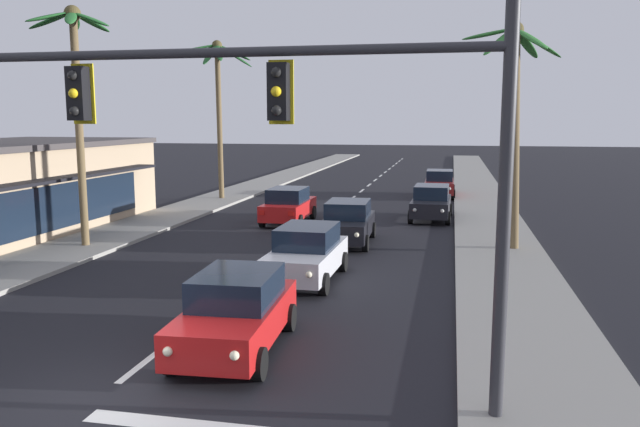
% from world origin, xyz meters
% --- Properties ---
extents(ground_plane, '(220.00, 220.00, 0.00)m').
position_xyz_m(ground_plane, '(0.00, 0.00, 0.00)').
color(ground_plane, black).
extents(sidewalk_right, '(3.20, 110.00, 0.14)m').
position_xyz_m(sidewalk_right, '(7.80, 20.00, 0.07)').
color(sidewalk_right, gray).
rests_on(sidewalk_right, ground).
extents(sidewalk_left, '(3.20, 110.00, 0.14)m').
position_xyz_m(sidewalk_left, '(-7.80, 20.00, 0.07)').
color(sidewalk_left, gray).
rests_on(sidewalk_left, ground).
extents(lane_markings, '(4.28, 88.48, 0.01)m').
position_xyz_m(lane_markings, '(0.42, 20.25, 0.00)').
color(lane_markings, silver).
rests_on(lane_markings, ground).
extents(traffic_signal_mast, '(11.29, 0.41, 6.89)m').
position_xyz_m(traffic_signal_mast, '(3.27, 0.52, 4.81)').
color(traffic_signal_mast, '#2D2D33').
rests_on(traffic_signal_mast, ground).
extents(sedan_lead_at_stop_bar, '(2.11, 4.51, 1.68)m').
position_xyz_m(sedan_lead_at_stop_bar, '(1.61, 2.77, 0.85)').
color(sedan_lead_at_stop_bar, red).
rests_on(sedan_lead_at_stop_bar, ground).
extents(sedan_third_in_queue, '(2.02, 4.48, 1.68)m').
position_xyz_m(sedan_third_in_queue, '(1.75, 8.76, 0.85)').
color(sedan_third_in_queue, silver).
rests_on(sedan_third_in_queue, ground).
extents(sedan_fifth_in_queue, '(2.05, 4.49, 1.68)m').
position_xyz_m(sedan_fifth_in_queue, '(2.03, 14.76, 0.85)').
color(sedan_fifth_in_queue, black).
rests_on(sedan_fifth_in_queue, ground).
extents(sedan_oncoming_far, '(1.95, 4.45, 1.68)m').
position_xyz_m(sedan_oncoming_far, '(-1.50, 19.03, 0.85)').
color(sedan_oncoming_far, red).
rests_on(sedan_oncoming_far, ground).
extents(sedan_parked_nearest_kerb, '(2.03, 4.48, 1.68)m').
position_xyz_m(sedan_parked_nearest_kerb, '(5.06, 21.48, 0.85)').
color(sedan_parked_nearest_kerb, black).
rests_on(sedan_parked_nearest_kerb, ground).
extents(sedan_parked_mid_kerb, '(1.98, 4.46, 1.68)m').
position_xyz_m(sedan_parked_mid_kerb, '(5.26, 30.89, 0.85)').
color(sedan_parked_mid_kerb, maroon).
rests_on(sedan_parked_mid_kerb, ground).
extents(palm_left_second, '(3.23, 3.10, 8.94)m').
position_xyz_m(palm_left_second, '(-7.60, 11.73, 6.49)').
color(palm_left_second, brown).
rests_on(palm_left_second, ground).
extents(palm_left_third, '(4.50, 4.66, 9.45)m').
position_xyz_m(palm_left_third, '(-7.70, 26.46, 7.03)').
color(palm_left_third, brown).
rests_on(palm_left_third, ground).
extents(palm_right_second, '(3.60, 3.40, 8.30)m').
position_xyz_m(palm_right_second, '(8.12, 14.49, 5.69)').
color(palm_right_second, brown).
rests_on(palm_right_second, ground).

